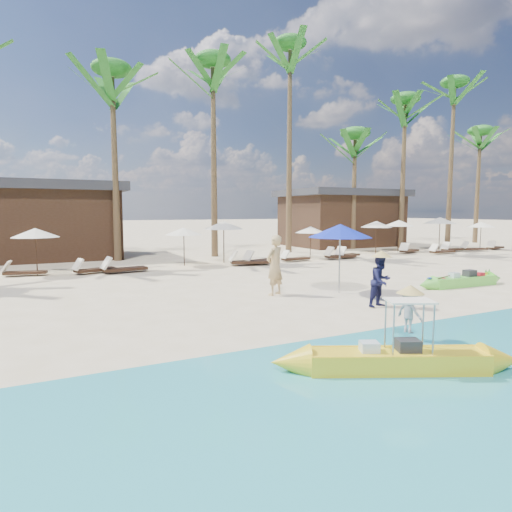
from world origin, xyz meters
name	(u,v)px	position (x,y,z in m)	size (l,w,h in m)	color
ground	(320,307)	(0.00, 0.00, 0.00)	(240.00, 240.00, 0.00)	beige
wet_sand_strip	(483,364)	(0.00, -5.00, 0.00)	(240.00, 4.50, 0.01)	tan
green_canoe	(462,281)	(6.53, 0.56, 0.19)	(4.47, 0.72, 0.57)	#5FCE3F
yellow_canoe	(396,360)	(-1.62, -4.59, 0.20)	(4.40, 2.25, 1.22)	yellow
tourist	(275,265)	(-0.29, 2.11, 0.96)	(0.70, 0.46, 1.92)	tan
vendor_green	(381,281)	(1.56, -0.71, 0.74)	(0.72, 0.56, 1.48)	#141538
vendor_yellow	(410,312)	(-0.14, -3.43, 0.62)	(0.57, 0.33, 0.88)	gray
blue_umbrella	(340,231)	(1.78, 1.47, 2.04)	(2.10, 2.10, 2.26)	#99999E
resort_parasol_4	(35,233)	(-7.21, 10.18, 1.79)	(1.92, 1.92, 1.98)	#331F15
lounger_4_left	(22,271)	(-7.77, 10.24, 0.19)	(1.76, 0.82, 0.57)	#331F15
lounger_4_right	(92,269)	(-5.08, 9.73, 0.20)	(1.86, 1.05, 0.61)	#331F15
resort_parasol_5	(184,231)	(-0.78, 10.45, 1.71)	(1.84, 1.84, 1.90)	#331F15
lounger_5_left	(122,268)	(-3.91, 9.32, 0.22)	(2.01, 0.89, 0.66)	#331F15
resort_parasol_6	(224,225)	(1.46, 10.84, 1.95)	(2.10, 2.10, 2.17)	#331F15
lounger_6_left	(247,261)	(2.06, 9.27, 0.23)	(2.09, 1.09, 0.68)	#331F15
lounger_6_right	(258,260)	(2.84, 9.58, 0.21)	(1.95, 0.96, 0.64)	#331F15
resort_parasol_7	(311,230)	(6.54, 10.42, 1.64)	(1.77, 1.77, 1.82)	#331F15
lounger_7_left	(294,258)	(5.04, 9.72, 0.18)	(1.64, 0.56, 0.55)	#331F15
lounger_7_right	(338,255)	(7.87, 9.60, 0.21)	(1.87, 0.66, 0.63)	#331F15
resort_parasol_8	(376,224)	(11.93, 11.13, 1.86)	(2.00, 2.00, 2.06)	#331F15
lounger_8_left	(347,254)	(8.62, 9.82, 0.21)	(1.89, 1.10, 0.61)	#331F15
resort_parasol_9	(399,223)	(14.32, 11.63, 1.88)	(2.03, 2.03, 2.09)	#331F15
lounger_9_left	(409,250)	(14.00, 10.39, 0.20)	(1.84, 1.08, 0.60)	#331F15
lounger_9_right	(441,251)	(15.42, 9.09, 0.19)	(1.72, 0.67, 0.57)	#331F15
resort_parasol_10	(440,220)	(17.70, 11.22, 2.04)	(2.20, 2.20, 2.26)	#331F15
lounger_10_left	(451,249)	(17.28, 9.85, 0.20)	(1.77, 0.66, 0.59)	#331F15
lounger_10_right	(473,248)	(18.98, 9.55, 0.20)	(1.81, 1.00, 0.59)	#331F15
resort_parasol_11	(481,224)	(20.58, 10.19, 1.75)	(1.88, 1.88, 1.94)	#331F15
lounger_11_left	(495,247)	(21.32, 9.60, 0.19)	(1.75, 0.84, 0.57)	#331F15
palm_3	(113,98)	(-3.36, 14.27, 8.58)	(2.08, 2.08, 10.52)	brown
palm_4	(213,92)	(2.15, 14.01, 9.45)	(2.08, 2.08, 11.70)	brown
palm_5	(290,82)	(7.45, 14.38, 10.82)	(2.08, 2.08, 13.60)	brown
palm_6	(355,148)	(12.84, 14.52, 7.05)	(2.08, 2.08, 8.51)	brown
palm_7	(405,122)	(16.57, 13.68, 8.99)	(2.08, 2.08, 11.08)	brown
palm_8	(454,111)	(21.07, 13.33, 10.18)	(2.08, 2.08, 12.70)	brown
palm_9	(480,147)	(26.21, 14.81, 8.06)	(2.08, 2.08, 9.82)	brown
pavilion_west	(22,220)	(-8.00, 17.50, 2.19)	(10.80, 6.60, 4.30)	#331F15
pavilion_east	(341,217)	(14.00, 17.50, 2.20)	(8.80, 6.60, 4.30)	#331F15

